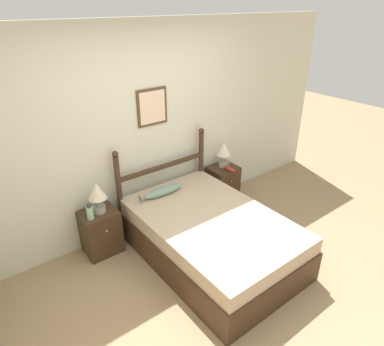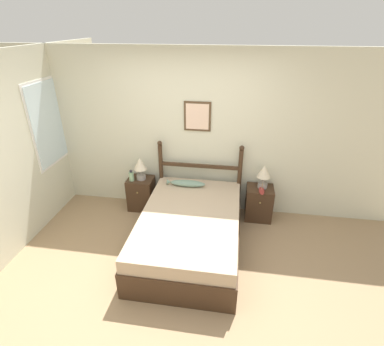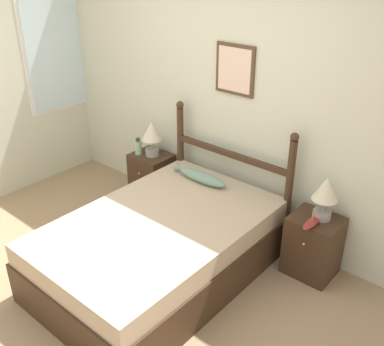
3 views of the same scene
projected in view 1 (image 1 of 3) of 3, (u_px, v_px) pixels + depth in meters
name	position (u px, v px, depth m)	size (l,w,h in m)	color
ground_plane	(235.00, 296.00, 3.50)	(16.00, 16.00, 0.00)	#9E7F5B
wall_back	(142.00, 132.00, 4.15)	(6.40, 0.08, 2.55)	beige
bed	(211.00, 237.00, 3.93)	(1.33, 2.01, 0.55)	#3D2819
headboard	(163.00, 177.00, 4.44)	(1.34, 0.08, 1.18)	#3D2819
nightstand_left	(101.00, 232.00, 4.02)	(0.41, 0.37, 0.54)	#3D2819
nightstand_right	(222.00, 184.00, 5.06)	(0.41, 0.37, 0.54)	#3D2819
table_lamp_left	(97.00, 194.00, 3.80)	(0.21, 0.21, 0.37)	gray
table_lamp_right	(224.00, 151.00, 4.87)	(0.21, 0.21, 0.37)	gray
bottle	(90.00, 212.00, 3.74)	(0.08, 0.08, 0.19)	#99C699
model_boat	(229.00, 168.00, 4.86)	(0.08, 0.25, 0.15)	maroon
fish_pillow	(162.00, 191.00, 4.21)	(0.59, 0.14, 0.09)	gray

